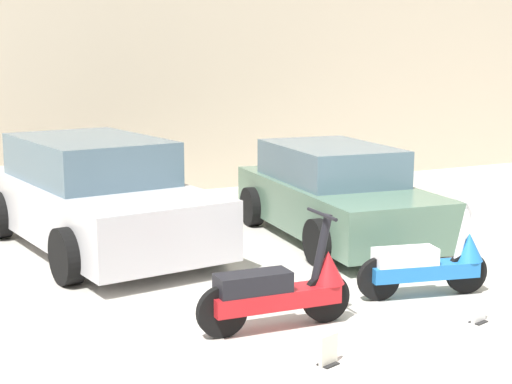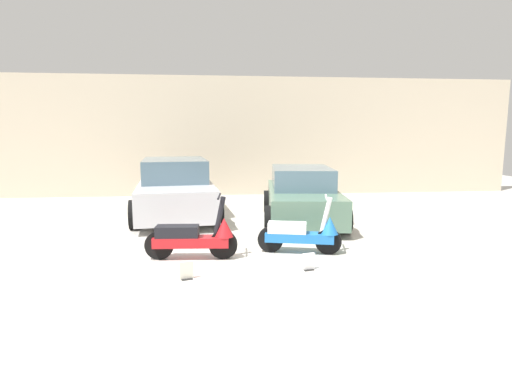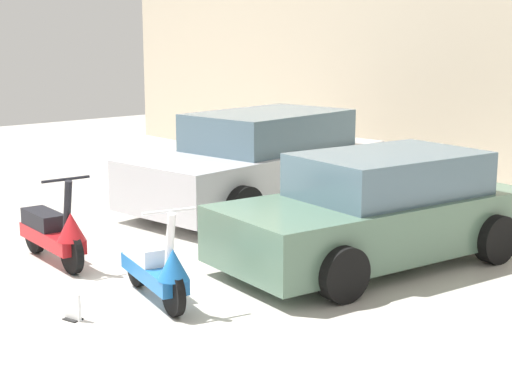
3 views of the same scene
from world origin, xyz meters
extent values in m
plane|color=beige|center=(0.00, 0.00, 0.00)|extent=(28.00, 28.00, 0.00)
cube|color=beige|center=(0.00, 7.62, 1.99)|extent=(19.60, 0.12, 3.97)
cylinder|color=black|center=(-0.51, 0.45, 0.24)|extent=(0.48, 0.12, 0.47)
cylinder|color=black|center=(-1.56, 0.52, 0.24)|extent=(0.48, 0.12, 0.47)
cube|color=#B2191E|center=(-1.04, 0.48, 0.30)|extent=(1.26, 0.37, 0.17)
cube|color=black|center=(-1.26, 0.50, 0.47)|extent=(0.71, 0.32, 0.19)
cylinder|color=black|center=(-0.57, 0.45, 0.71)|extent=(0.22, 0.10, 0.67)
cylinder|color=black|center=(-0.57, 0.45, 1.05)|extent=(0.07, 0.55, 0.03)
cone|color=#B2191E|center=(-0.49, 0.44, 0.53)|extent=(0.34, 0.34, 0.31)
cylinder|color=black|center=(1.29, 0.52, 0.23)|extent=(0.46, 0.18, 0.45)
cylinder|color=black|center=(0.32, 0.75, 0.23)|extent=(0.46, 0.18, 0.45)
cube|color=#1E66B2|center=(0.80, 0.63, 0.28)|extent=(1.21, 0.53, 0.16)
cube|color=white|center=(0.60, 0.68, 0.45)|extent=(0.70, 0.41, 0.18)
cylinder|color=white|center=(1.24, 0.53, 0.68)|extent=(0.22, 0.12, 0.64)
cylinder|color=white|center=(1.24, 0.53, 1.00)|extent=(0.15, 0.51, 0.03)
cone|color=#1E66B2|center=(1.31, 0.52, 0.51)|extent=(0.36, 0.36, 0.29)
cube|color=#B7B7BC|center=(-1.65, 4.17, 0.53)|extent=(2.23, 4.39, 0.70)
cube|color=slate|center=(-1.68, 4.42, 1.15)|extent=(1.81, 2.52, 0.55)
cylinder|color=black|center=(-0.59, 2.98, 0.32)|extent=(0.29, 0.66, 0.64)
cylinder|color=black|center=(-2.40, 2.77, 0.32)|extent=(0.29, 0.66, 0.64)
cylinder|color=black|center=(-0.89, 5.57, 0.32)|extent=(0.29, 0.66, 0.64)
cube|color=#51705B|center=(1.41, 3.23, 0.47)|extent=(1.97, 3.88, 0.62)
cube|color=slate|center=(1.44, 3.46, 1.02)|extent=(1.60, 2.23, 0.49)
cylinder|color=black|center=(2.08, 1.99, 0.28)|extent=(0.26, 0.59, 0.57)
cylinder|color=black|center=(0.48, 2.18, 0.28)|extent=(0.26, 0.59, 0.57)
cylinder|color=black|center=(2.35, 4.29, 0.28)|extent=(0.26, 0.59, 0.57)
cylinder|color=black|center=(0.74, 4.48, 0.28)|extent=(0.26, 0.59, 0.57)
cube|color=black|center=(-1.05, -0.46, 0.01)|extent=(0.19, 0.16, 0.01)
cube|color=silver|center=(-1.05, -0.46, 0.13)|extent=(0.20, 0.08, 0.26)
cube|color=black|center=(0.76, -0.24, 0.01)|extent=(0.19, 0.16, 0.01)
cube|color=white|center=(0.76, -0.24, 0.13)|extent=(0.20, 0.08, 0.26)
camera|label=1|loc=(-4.35, -5.60, 2.55)|focal=55.00mm
camera|label=2|loc=(-0.61, -5.99, 2.04)|focal=28.00mm
camera|label=3|loc=(7.04, -3.51, 2.63)|focal=55.00mm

